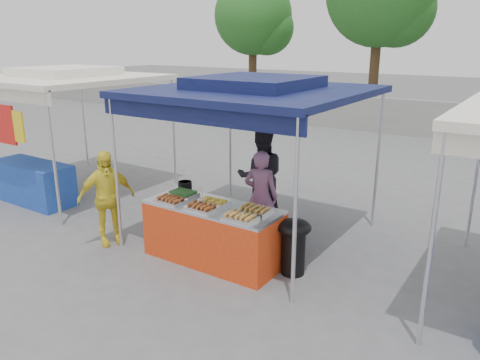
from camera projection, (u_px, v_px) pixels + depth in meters
The scene contains 21 objects.
ground_plane at pixel (218, 257), 6.94m from camera, with size 80.00×80.00×0.00m, color slate.
back_wall at pixel (413, 118), 15.53m from camera, with size 40.00×0.25×1.20m, color gray.
main_canopy at pixel (254, 90), 7.03m from camera, with size 3.20×3.20×2.57m.
neighbor_stall_left at pixel (52, 118), 9.32m from camera, with size 3.20×3.20×2.57m.
tree_0 at pixel (256, 19), 20.29m from camera, with size 3.45×3.37×5.80m.
vendor_table at pixel (213, 233), 6.73m from camera, with size 2.00×0.80×0.85m.
food_tray_fl at pixel (171, 200), 6.72m from camera, with size 0.42×0.30×0.07m.
food_tray_fm at pixel (202, 208), 6.43m from camera, with size 0.42×0.30×0.07m.
food_tray_fr at pixel (240, 217), 6.08m from camera, with size 0.42×0.30×0.07m.
food_tray_bl at pixel (183, 193), 7.01m from camera, with size 0.42×0.30×0.07m.
food_tray_bm at pixel (214, 201), 6.67m from camera, with size 0.42×0.30×0.07m.
food_tray_br at pixel (255, 210), 6.34m from camera, with size 0.42×0.30×0.07m.
cooking_pot at pixel (185, 185), 7.31m from camera, with size 0.22×0.22×0.13m, color black.
skewer_cup at pixel (201, 203), 6.55m from camera, with size 0.08×0.08×0.10m, color silver.
wok_burner at pixel (294, 242), 6.34m from camera, with size 0.47×0.47×0.79m.
crate_left at pixel (222, 231), 7.47m from camera, with size 0.55×0.39×0.33m, color #1532B2.
crate_right at pixel (260, 238), 7.27m from camera, with size 0.46×0.32×0.27m, color #1532B2.
crate_stacked at pixel (260, 222), 7.19m from camera, with size 0.45×0.31×0.27m, color #1532B2.
vendor_woman at pixel (261, 196), 7.34m from camera, with size 0.54×0.35×1.48m, color #965F87.
helper_man at pixel (261, 177), 8.01m from camera, with size 0.82×0.64×1.69m, color black.
customer_person at pixel (106, 198), 7.23m from camera, with size 0.88×0.37×1.50m, color yellow.
Camera 1 is at (3.77, -5.07, 3.10)m, focal length 35.00 mm.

